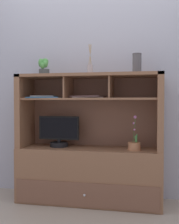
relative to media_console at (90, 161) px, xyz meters
name	(u,v)px	position (x,y,z in m)	size (l,w,h in m)	color
floor_plane	(90,202)	(0.00, -0.01, -0.43)	(6.00, 6.00, 0.02)	#A69A8A
back_wall	(94,69)	(0.00, 0.24, 0.98)	(6.00, 0.02, 2.80)	#ABAEBD
media_console	(90,161)	(0.00, 0.00, 0.00)	(1.47, 0.47, 1.32)	brown
tv_monitor	(59,133)	(-0.33, 0.00, 0.28)	(0.43, 0.19, 0.32)	black
potted_orchid	(134,145)	(0.46, -0.06, 0.18)	(0.14, 0.14, 0.34)	#B2754E
magazine_stack_left	(88,97)	(-0.03, 0.04, 0.66)	(0.35, 0.29, 0.02)	beige
magazine_stack_centre	(45,97)	(-0.46, -0.06, 0.66)	(0.35, 0.29, 0.02)	#245179
diffuser_bottle	(90,69)	(0.00, 0.02, 0.95)	(0.06, 0.06, 0.31)	#B8ADB0
potted_succulent	(44,67)	(-0.48, -0.04, 0.97)	(0.13, 0.13, 0.18)	#454948
ceramic_vase	(137,63)	(0.48, 0.01, 0.99)	(0.09, 0.09, 0.20)	#525053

